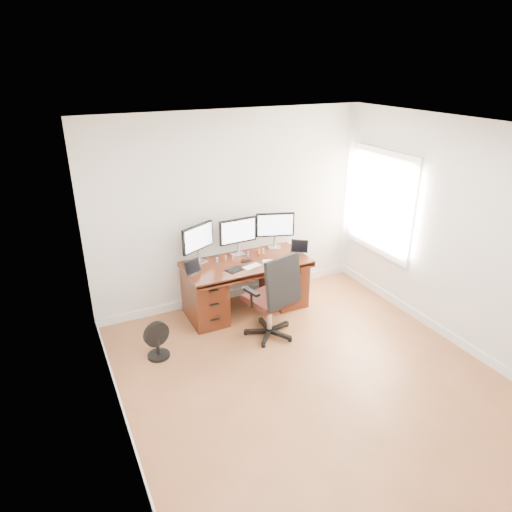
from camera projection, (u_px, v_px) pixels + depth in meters
name	position (u px, v px, depth m)	size (l,w,h in m)	color
ground	(316.00, 384.00, 4.99)	(4.50, 4.50, 0.00)	#935C38
back_wall	(232.00, 210.00, 6.31)	(4.00, 0.10, 2.70)	white
right_wall	(461.00, 237.00, 5.34)	(0.10, 4.50, 2.70)	white
desk	(246.00, 284.00, 6.34)	(1.70, 0.80, 0.75)	#441B0D
office_chair	(272.00, 310.00, 5.71)	(0.73, 0.73, 1.15)	black
floor_fan	(157.00, 341.00, 5.37)	(0.32, 0.27, 0.46)	black
monitor_left	(198.00, 239.00, 6.03)	(0.51, 0.28, 0.53)	silver
monitor_center	(238.00, 232.00, 6.26)	(0.55, 0.15, 0.53)	silver
monitor_right	(275.00, 226.00, 6.50)	(0.53, 0.21, 0.53)	silver
tablet_left	(193.00, 268.00, 5.79)	(0.25, 0.15, 0.19)	silver
tablet_right	(300.00, 247.00, 6.43)	(0.23, 0.20, 0.19)	silver
keyboard	(252.00, 267.00, 6.01)	(0.25, 0.11, 0.01)	silver
trackpad	(268.00, 262.00, 6.16)	(0.14, 0.14, 0.01)	silver
drawing_tablet	(235.00, 269.00, 5.94)	(0.23, 0.15, 0.01)	black
phone	(246.00, 261.00, 6.18)	(0.14, 0.07, 0.01)	black
figurine_blue	(217.00, 259.00, 6.14)	(0.03, 0.03, 0.08)	#6388E9
figurine_brown	(226.00, 258.00, 6.19)	(0.03, 0.03, 0.08)	#985C42
figurine_pink	(233.00, 256.00, 6.23)	(0.03, 0.03, 0.08)	pink
figurine_purple	(248.00, 254.00, 6.32)	(0.03, 0.03, 0.08)	#A456DA
figurine_orange	(259.00, 252.00, 6.39)	(0.03, 0.03, 0.08)	#F1653D
figurine_yellow	(263.00, 251.00, 6.42)	(0.03, 0.03, 0.08)	tan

